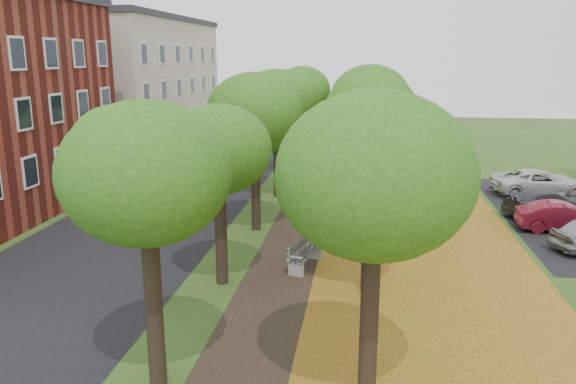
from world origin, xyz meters
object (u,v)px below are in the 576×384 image
(car_grey, at_px, (546,203))
(car_white, at_px, (540,183))
(car_red, at_px, (564,217))
(bench, at_px, (304,254))

(car_grey, distance_m, car_white, 4.30)
(car_white, bearing_deg, car_red, 164.48)
(bench, xyz_separation_m, car_white, (11.55, 12.38, 0.21))
(bench, xyz_separation_m, car_red, (10.63, 5.72, 0.14))
(car_red, bearing_deg, car_white, -5.36)
(car_grey, xyz_separation_m, car_white, (0.92, 4.20, 0.08))
(bench, xyz_separation_m, car_grey, (10.63, 8.18, 0.12))
(bench, relative_size, car_grey, 0.49)
(bench, relative_size, car_white, 0.42)
(car_red, bearing_deg, bench, 120.74)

